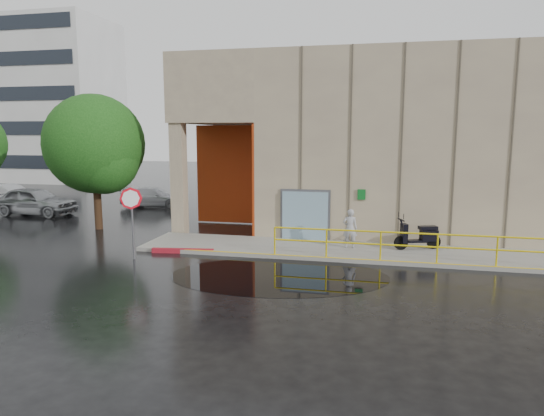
{
  "coord_description": "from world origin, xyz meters",
  "views": [
    {
      "loc": [
        3.14,
        -13.86,
        4.56
      ],
      "look_at": [
        -0.57,
        3.0,
        1.89
      ],
      "focal_mm": 32.0,
      "sensor_mm": 36.0,
      "label": 1
    }
  ],
  "objects_px": {
    "car_b": "(9,195)",
    "car_c": "(154,197)",
    "stop_sign": "(131,207)",
    "red_curb": "(183,251)",
    "tree_near": "(97,148)",
    "scooter": "(419,228)",
    "person": "(350,228)",
    "car_a": "(35,201)"
  },
  "relations": [
    {
      "from": "tree_near",
      "to": "car_b",
      "type": "bearing_deg",
      "value": 150.22
    },
    {
      "from": "scooter",
      "to": "car_b",
      "type": "xyz_separation_m",
      "value": [
        -24.45,
        7.28,
        -0.31
      ]
    },
    {
      "from": "car_a",
      "to": "red_curb",
      "type": "bearing_deg",
      "value": -118.1
    },
    {
      "from": "car_c",
      "to": "scooter",
      "type": "bearing_deg",
      "value": -126.33
    },
    {
      "from": "scooter",
      "to": "car_c",
      "type": "relative_size",
      "value": 0.46
    },
    {
      "from": "car_a",
      "to": "scooter",
      "type": "bearing_deg",
      "value": -101.33
    },
    {
      "from": "red_curb",
      "to": "car_b",
      "type": "bearing_deg",
      "value": 149.37
    },
    {
      "from": "scooter",
      "to": "tree_near",
      "type": "height_order",
      "value": "tree_near"
    },
    {
      "from": "stop_sign",
      "to": "red_curb",
      "type": "height_order",
      "value": "stop_sign"
    },
    {
      "from": "car_c",
      "to": "car_a",
      "type": "bearing_deg",
      "value": 124.19
    },
    {
      "from": "car_a",
      "to": "car_c",
      "type": "height_order",
      "value": "car_a"
    },
    {
      "from": "stop_sign",
      "to": "car_b",
      "type": "height_order",
      "value": "stop_sign"
    },
    {
      "from": "person",
      "to": "car_c",
      "type": "bearing_deg",
      "value": -38.61
    },
    {
      "from": "car_b",
      "to": "stop_sign",
      "type": "bearing_deg",
      "value": -121.89
    },
    {
      "from": "stop_sign",
      "to": "car_c",
      "type": "xyz_separation_m",
      "value": [
        -5.0,
        11.96,
        -1.32
      ]
    },
    {
      "from": "car_b",
      "to": "car_c",
      "type": "height_order",
      "value": "car_b"
    },
    {
      "from": "scooter",
      "to": "car_a",
      "type": "xyz_separation_m",
      "value": [
        -20.3,
        4.39,
        -0.17
      ]
    },
    {
      "from": "person",
      "to": "tree_near",
      "type": "xyz_separation_m",
      "value": [
        -11.91,
        1.91,
        2.96
      ]
    },
    {
      "from": "scooter",
      "to": "car_c",
      "type": "distance_m",
      "value": 17.56
    },
    {
      "from": "scooter",
      "to": "car_a",
      "type": "relative_size",
      "value": 0.4
    },
    {
      "from": "scooter",
      "to": "stop_sign",
      "type": "bearing_deg",
      "value": 177.34
    },
    {
      "from": "red_curb",
      "to": "car_b",
      "type": "xyz_separation_m",
      "value": [
        -15.63,
        9.25,
        0.57
      ]
    },
    {
      "from": "scooter",
      "to": "tree_near",
      "type": "bearing_deg",
      "value": 153.65
    },
    {
      "from": "stop_sign",
      "to": "car_a",
      "type": "bearing_deg",
      "value": 129.57
    },
    {
      "from": "car_c",
      "to": "person",
      "type": "bearing_deg",
      "value": -132.1
    },
    {
      "from": "person",
      "to": "red_curb",
      "type": "relative_size",
      "value": 0.64
    },
    {
      "from": "red_curb",
      "to": "scooter",
      "type": "bearing_deg",
      "value": 12.59
    },
    {
      "from": "stop_sign",
      "to": "tree_near",
      "type": "height_order",
      "value": "tree_near"
    },
    {
      "from": "stop_sign",
      "to": "car_c",
      "type": "relative_size",
      "value": 0.64
    },
    {
      "from": "red_curb",
      "to": "tree_near",
      "type": "bearing_deg",
      "value": 147.92
    },
    {
      "from": "car_b",
      "to": "tree_near",
      "type": "xyz_separation_m",
      "value": [
        9.96,
        -5.7,
        3.21
      ]
    },
    {
      "from": "car_a",
      "to": "stop_sign",
      "type": "bearing_deg",
      "value": -126.11
    },
    {
      "from": "scooter",
      "to": "car_b",
      "type": "height_order",
      "value": "scooter"
    },
    {
      "from": "red_curb",
      "to": "tree_near",
      "type": "height_order",
      "value": "tree_near"
    },
    {
      "from": "red_curb",
      "to": "tree_near",
      "type": "distance_m",
      "value": 7.69
    },
    {
      "from": "person",
      "to": "stop_sign",
      "type": "height_order",
      "value": "stop_sign"
    },
    {
      "from": "tree_near",
      "to": "scooter",
      "type": "bearing_deg",
      "value": -6.25
    },
    {
      "from": "tree_near",
      "to": "car_a",
      "type": "bearing_deg",
      "value": 154.27
    },
    {
      "from": "scooter",
      "to": "stop_sign",
      "type": "relative_size",
      "value": 0.72
    },
    {
      "from": "person",
      "to": "car_a",
      "type": "relative_size",
      "value": 0.33
    },
    {
      "from": "car_b",
      "to": "person",
      "type": "bearing_deg",
      "value": -104.68
    },
    {
      "from": "car_b",
      "to": "car_c",
      "type": "distance_m",
      "value": 9.35
    }
  ]
}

